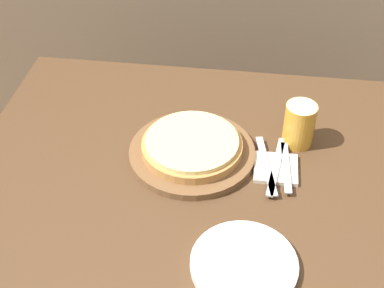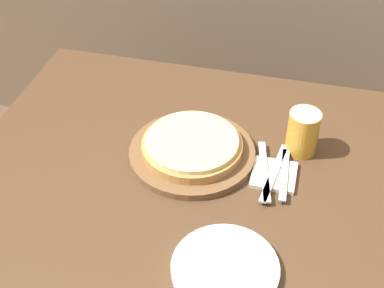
% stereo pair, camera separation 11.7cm
% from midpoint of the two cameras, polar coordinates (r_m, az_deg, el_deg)
% --- Properties ---
extents(dining_table, '(1.27, 0.91, 0.77)m').
position_cam_midpoint_polar(dining_table, '(1.66, -0.06, -12.28)').
color(dining_table, '#4C331E').
rests_on(dining_table, ground_plane).
extents(pizza_on_board, '(0.33, 0.33, 0.06)m').
position_cam_midpoint_polar(pizza_on_board, '(1.39, -2.41, -0.58)').
color(pizza_on_board, brown).
rests_on(pizza_on_board, dining_table).
extents(beer_glass, '(0.08, 0.08, 0.12)m').
position_cam_midpoint_polar(beer_glass, '(1.42, 9.10, 2.14)').
color(beer_glass, gold).
rests_on(beer_glass, dining_table).
extents(dinner_plate, '(0.23, 0.23, 0.02)m').
position_cam_midpoint_polar(dinner_plate, '(1.16, 2.63, -12.84)').
color(dinner_plate, silver).
rests_on(dinner_plate, dining_table).
extents(napkin_stack, '(0.11, 0.11, 0.01)m').
position_cam_midpoint_polar(napkin_stack, '(1.37, 6.53, -2.70)').
color(napkin_stack, beige).
rests_on(napkin_stack, dining_table).
extents(fork, '(0.06, 0.22, 0.00)m').
position_cam_midpoint_polar(fork, '(1.36, 5.50, -2.35)').
color(fork, silver).
rests_on(fork, napkin_stack).
extents(dinner_knife, '(0.05, 0.22, 0.00)m').
position_cam_midpoint_polar(dinner_knife, '(1.36, 6.55, -2.44)').
color(dinner_knife, silver).
rests_on(dinner_knife, napkin_stack).
extents(spoon, '(0.03, 0.19, 0.00)m').
position_cam_midpoint_polar(spoon, '(1.36, 7.60, -2.53)').
color(spoon, silver).
rests_on(spoon, napkin_stack).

